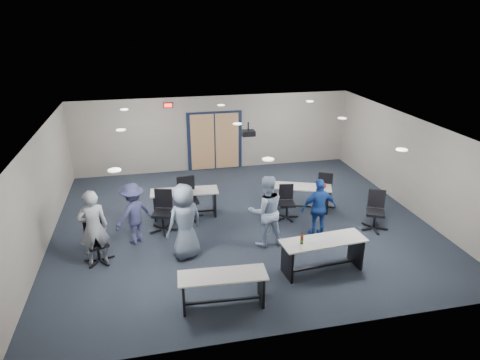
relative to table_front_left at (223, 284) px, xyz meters
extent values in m
plane|color=#1C222D|center=(1.13, 3.44, -0.48)|extent=(10.00, 10.00, 0.00)
cube|color=gray|center=(1.13, 7.94, 0.87)|extent=(10.00, 0.04, 2.70)
cube|color=gray|center=(1.13, -1.06, 0.87)|extent=(10.00, 0.04, 2.70)
cube|color=gray|center=(-3.87, 3.44, 0.87)|extent=(0.04, 9.00, 2.70)
cube|color=gray|center=(6.13, 3.44, 0.87)|extent=(0.04, 9.00, 2.70)
cube|color=white|center=(1.13, 3.44, 2.22)|extent=(10.00, 9.00, 0.04)
cube|color=#101A32|center=(1.13, 7.91, 0.57)|extent=(2.00, 0.06, 2.20)
cube|color=tan|center=(0.68, 7.89, 0.57)|extent=(0.85, 0.04, 2.05)
cube|color=tan|center=(1.58, 7.89, 0.57)|extent=(0.85, 0.04, 2.05)
cube|color=black|center=(-0.47, 7.89, 1.97)|extent=(0.32, 0.05, 0.18)
cube|color=#FF0C0C|center=(-0.47, 7.86, 1.97)|extent=(0.26, 0.02, 0.12)
cylinder|color=black|center=(1.43, 3.94, 2.10)|extent=(0.04, 0.04, 0.24)
cube|color=black|center=(1.43, 3.94, 1.92)|extent=(0.35, 0.30, 0.14)
cylinder|color=black|center=(1.43, 3.79, 1.92)|extent=(0.08, 0.03, 0.08)
cube|color=beige|center=(0.00, 0.00, 0.21)|extent=(1.76, 0.68, 0.03)
cube|color=black|center=(-0.77, 0.05, -0.14)|extent=(0.08, 0.53, 0.67)
cube|color=black|center=(0.77, -0.05, -0.14)|extent=(0.08, 0.53, 0.67)
cube|color=black|center=(0.00, 0.00, -0.38)|extent=(1.54, 0.14, 0.04)
cube|color=beige|center=(2.39, 0.74, 0.28)|extent=(1.95, 0.79, 0.03)
cube|color=black|center=(1.55, 0.66, -0.11)|extent=(0.10, 0.58, 0.74)
cube|color=black|center=(3.23, 0.81, -0.11)|extent=(0.10, 0.58, 0.74)
cube|color=black|center=(2.39, 0.74, -0.37)|extent=(1.69, 0.19, 0.04)
cube|color=beige|center=(-0.34, 4.19, 0.27)|extent=(1.91, 0.73, 0.03)
cube|color=black|center=(-1.17, 4.24, -0.11)|extent=(0.08, 0.58, 0.73)
cube|color=black|center=(0.50, 4.14, -0.11)|extent=(0.08, 0.58, 0.73)
cube|color=black|center=(-0.34, 4.19, -0.37)|extent=(1.67, 0.14, 0.04)
cube|color=beige|center=(2.99, 3.91, 0.23)|extent=(1.89, 1.21, 0.03)
cube|color=black|center=(2.25, 4.20, -0.13)|extent=(0.25, 0.53, 0.70)
cube|color=black|center=(3.73, 3.62, -0.13)|extent=(0.25, 0.53, 0.70)
cube|color=black|center=(2.99, 3.91, -0.38)|extent=(1.50, 0.63, 0.04)
cylinder|color=red|center=(3.64, 3.65, 0.31)|extent=(0.08, 0.08, 0.12)
imported|color=gray|center=(-2.57, 2.12, 0.44)|extent=(0.75, 0.57, 1.83)
imported|color=slate|center=(-0.53, 2.00, 0.44)|extent=(1.06, 0.92, 1.83)
imported|color=#A4B9DA|center=(1.47, 2.15, 0.43)|extent=(0.91, 0.73, 1.83)
imported|color=#1A3E92|center=(2.91, 2.28, 0.31)|extent=(0.93, 0.39, 1.58)
imported|color=navy|center=(-1.71, 2.95, 0.31)|extent=(1.17, 1.08, 1.58)
camera|label=1|loc=(-1.17, -6.93, 4.96)|focal=32.00mm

